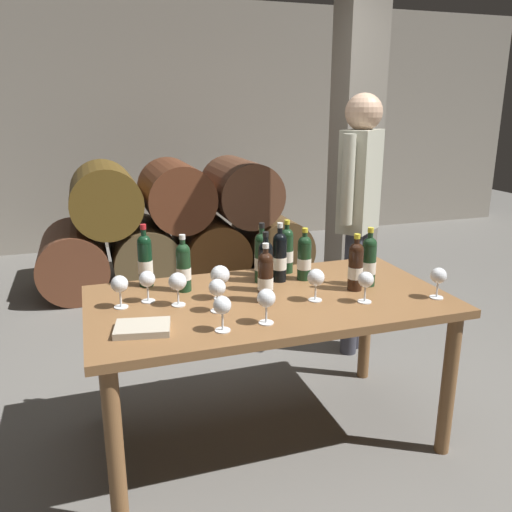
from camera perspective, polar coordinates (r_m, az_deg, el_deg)
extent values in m
plane|color=#66635E|center=(2.86, 1.32, -18.88)|extent=(14.00, 14.00, 0.00)
cube|color=gray|center=(6.46, -11.52, 13.72)|extent=(10.00, 0.24, 2.80)
cylinder|color=brown|center=(4.99, -19.29, -0.36)|extent=(0.60, 0.90, 0.60)
cylinder|color=brown|center=(5.01, -12.10, 0.27)|extent=(0.60, 0.90, 0.60)
cylinder|color=brown|center=(5.11, -5.08, 0.89)|extent=(0.60, 0.90, 0.60)
cylinder|color=brown|center=(5.28, 1.58, 1.45)|extent=(0.60, 0.90, 0.60)
cylinder|color=brown|center=(4.87, -16.17, 6.13)|extent=(0.60, 0.90, 0.60)
cylinder|color=#5D2F1B|center=(4.94, -8.82, 6.69)|extent=(0.60, 0.90, 0.60)
cylinder|color=brown|center=(5.08, -1.75, 7.14)|extent=(0.60, 0.90, 0.60)
cube|color=gray|center=(4.36, 10.74, 11.38)|extent=(0.32, 0.32, 2.60)
cube|color=brown|center=(2.51, 1.43, -4.94)|extent=(1.70, 0.90, 0.04)
cylinder|color=brown|center=(2.23, -15.12, -19.75)|extent=(0.07, 0.07, 0.72)
cylinder|color=brown|center=(2.72, 20.23, -13.12)|extent=(0.07, 0.07, 0.72)
cylinder|color=brown|center=(2.90, -16.14, -10.84)|extent=(0.07, 0.07, 0.72)
cylinder|color=brown|center=(3.29, 11.87, -7.16)|extent=(0.07, 0.07, 0.72)
cylinder|color=black|center=(2.79, 0.58, -0.22)|extent=(0.07, 0.07, 0.19)
sphere|color=black|center=(2.77, 0.58, 1.82)|extent=(0.07, 0.07, 0.07)
cylinder|color=black|center=(2.76, 0.58, 2.30)|extent=(0.03, 0.03, 0.06)
cylinder|color=tan|center=(2.75, 0.59, 3.14)|extent=(0.03, 0.03, 0.02)
cylinder|color=silver|center=(2.80, 0.58, -0.40)|extent=(0.07, 0.07, 0.06)
cylinder|color=black|center=(2.43, 1.04, -2.76)|extent=(0.07, 0.07, 0.20)
sphere|color=black|center=(2.39, 1.05, -0.41)|extent=(0.07, 0.07, 0.07)
cylinder|color=black|center=(2.39, 1.05, 0.16)|extent=(0.03, 0.03, 0.06)
cylinder|color=silver|center=(2.38, 1.06, 1.13)|extent=(0.03, 0.03, 0.02)
cylinder|color=silver|center=(2.43, 1.04, -2.98)|extent=(0.07, 0.07, 0.06)
cylinder|color=black|center=(2.62, 10.78, -1.56)|extent=(0.07, 0.07, 0.20)
sphere|color=black|center=(2.59, 10.90, 0.66)|extent=(0.07, 0.07, 0.07)
cylinder|color=black|center=(2.58, 10.93, 1.21)|extent=(0.03, 0.03, 0.06)
cylinder|color=gold|center=(2.57, 10.98, 2.12)|extent=(0.03, 0.03, 0.02)
cylinder|color=silver|center=(2.62, 10.76, -1.77)|extent=(0.07, 0.07, 0.06)
cylinder|color=black|center=(2.69, -11.96, -0.92)|extent=(0.07, 0.07, 0.22)
sphere|color=black|center=(2.65, -12.11, 1.51)|extent=(0.07, 0.07, 0.07)
cylinder|color=black|center=(2.65, -12.15, 2.12)|extent=(0.03, 0.03, 0.07)
cylinder|color=#B21E23|center=(2.64, -12.21, 3.12)|extent=(0.03, 0.03, 0.03)
cylinder|color=silver|center=(2.69, -11.95, -1.14)|extent=(0.07, 0.07, 0.07)
cylinder|color=#19381E|center=(2.85, 3.35, 0.20)|extent=(0.07, 0.07, 0.20)
sphere|color=#19381E|center=(2.82, 3.38, 2.31)|extent=(0.07, 0.07, 0.07)
cylinder|color=#19381E|center=(2.81, 3.39, 2.83)|extent=(0.03, 0.03, 0.06)
cylinder|color=gold|center=(2.80, 3.40, 3.70)|extent=(0.03, 0.03, 0.02)
cylinder|color=silver|center=(2.85, 3.34, 0.00)|extent=(0.07, 0.07, 0.06)
cylinder|color=#19381E|center=(2.70, 12.17, -1.01)|extent=(0.07, 0.07, 0.21)
sphere|color=#19381E|center=(2.67, 12.31, 1.27)|extent=(0.07, 0.07, 0.07)
cylinder|color=#19381E|center=(2.66, 12.35, 1.84)|extent=(0.03, 0.03, 0.07)
cylinder|color=gold|center=(2.65, 12.41, 2.78)|extent=(0.03, 0.03, 0.02)
cylinder|color=silver|center=(2.70, 12.16, -1.22)|extent=(0.07, 0.07, 0.06)
cylinder|color=#19381E|center=(2.74, 5.28, -0.62)|extent=(0.07, 0.07, 0.19)
sphere|color=#19381E|center=(2.71, 5.33, 1.46)|extent=(0.07, 0.07, 0.07)
cylinder|color=#19381E|center=(2.71, 5.34, 1.96)|extent=(0.03, 0.03, 0.06)
cylinder|color=gold|center=(2.70, 5.37, 2.82)|extent=(0.03, 0.03, 0.02)
cylinder|color=silver|center=(2.74, 5.27, -0.81)|extent=(0.07, 0.07, 0.06)
cylinder|color=#19381E|center=(2.69, 0.61, -0.60)|extent=(0.07, 0.07, 0.22)
sphere|color=#19381E|center=(2.66, 0.62, 1.78)|extent=(0.07, 0.07, 0.07)
cylinder|color=#19381E|center=(2.65, 0.62, 2.37)|extent=(0.03, 0.03, 0.07)
cylinder|color=black|center=(2.64, 0.63, 3.36)|extent=(0.03, 0.03, 0.02)
cylinder|color=silver|center=(2.69, 0.61, -0.83)|extent=(0.07, 0.07, 0.07)
cylinder|color=#19381E|center=(2.58, -7.89, -1.67)|extent=(0.07, 0.07, 0.20)
sphere|color=#19381E|center=(2.55, -7.98, 0.59)|extent=(0.07, 0.07, 0.07)
cylinder|color=#19381E|center=(2.55, -8.01, 1.13)|extent=(0.03, 0.03, 0.06)
cylinder|color=silver|center=(2.54, -8.04, 2.06)|extent=(0.03, 0.03, 0.02)
cylinder|color=silver|center=(2.59, -7.88, -1.88)|extent=(0.07, 0.07, 0.06)
cylinder|color=black|center=(2.70, 2.58, -0.54)|extent=(0.07, 0.07, 0.22)
sphere|color=black|center=(2.67, 2.61, 1.81)|extent=(0.07, 0.07, 0.07)
cylinder|color=black|center=(2.66, 2.62, 2.40)|extent=(0.03, 0.03, 0.07)
cylinder|color=silver|center=(2.65, 2.64, 3.37)|extent=(0.03, 0.03, 0.02)
cylinder|color=silver|center=(2.71, 2.58, -0.76)|extent=(0.07, 0.07, 0.07)
cylinder|color=black|center=(2.56, 1.04, -1.59)|extent=(0.07, 0.07, 0.21)
sphere|color=black|center=(2.53, 1.05, 0.80)|extent=(0.07, 0.07, 0.07)
cylinder|color=black|center=(2.52, 1.05, 1.39)|extent=(0.03, 0.03, 0.07)
cylinder|color=black|center=(2.51, 1.06, 2.38)|extent=(0.03, 0.03, 0.02)
cylinder|color=silver|center=(2.56, 1.04, -1.81)|extent=(0.07, 0.07, 0.06)
cylinder|color=white|center=(2.48, 6.46, -4.78)|extent=(0.06, 0.06, 0.00)
cylinder|color=white|center=(2.47, 6.49, -3.91)|extent=(0.01, 0.01, 0.07)
sphere|color=white|center=(2.44, 6.55, -2.33)|extent=(0.08, 0.08, 0.08)
cylinder|color=white|center=(2.49, -3.89, -4.62)|extent=(0.06, 0.06, 0.00)
cylinder|color=white|center=(2.48, -3.91, -3.76)|extent=(0.01, 0.01, 0.07)
sphere|color=white|center=(2.45, -3.94, -2.08)|extent=(0.09, 0.09, 0.09)
cylinder|color=white|center=(2.35, -4.20, -5.97)|extent=(0.06, 0.06, 0.00)
cylinder|color=white|center=(2.33, -4.22, -5.06)|extent=(0.01, 0.01, 0.07)
sphere|color=white|center=(2.31, -4.25, -3.44)|extent=(0.08, 0.08, 0.08)
cylinder|color=white|center=(2.50, 11.73, -4.89)|extent=(0.06, 0.06, 0.00)
cylinder|color=white|center=(2.48, 11.79, -4.03)|extent=(0.01, 0.01, 0.07)
sphere|color=white|center=(2.46, 11.88, -2.52)|extent=(0.07, 0.07, 0.07)
cylinder|color=white|center=(2.64, 19.06, -4.28)|extent=(0.06, 0.06, 0.00)
cylinder|color=white|center=(2.63, 19.14, -3.47)|extent=(0.01, 0.01, 0.07)
sphere|color=white|center=(2.60, 19.28, -2.02)|extent=(0.08, 0.08, 0.08)
cylinder|color=white|center=(2.46, -14.48, -5.40)|extent=(0.06, 0.06, 0.00)
cylinder|color=white|center=(2.45, -14.54, -4.52)|extent=(0.01, 0.01, 0.07)
sphere|color=white|center=(2.42, -14.66, -2.96)|extent=(0.08, 0.08, 0.08)
cylinder|color=white|center=(2.50, -11.64, -4.83)|extent=(0.06, 0.06, 0.00)
cylinder|color=white|center=(2.49, -11.70, -3.97)|extent=(0.01, 0.01, 0.07)
sphere|color=white|center=(2.47, -11.79, -2.46)|extent=(0.08, 0.08, 0.08)
cylinder|color=white|center=(2.15, -3.65, -8.08)|extent=(0.06, 0.06, 0.00)
cylinder|color=white|center=(2.14, -3.67, -7.10)|extent=(0.01, 0.01, 0.07)
sphere|color=white|center=(2.11, -3.71, -5.37)|extent=(0.07, 0.07, 0.07)
cylinder|color=white|center=(2.43, -8.44, -5.27)|extent=(0.06, 0.06, 0.00)
cylinder|color=white|center=(2.42, -8.47, -4.39)|extent=(0.01, 0.01, 0.07)
sphere|color=white|center=(2.40, -8.55, -2.76)|extent=(0.08, 0.08, 0.08)
cylinder|color=white|center=(2.22, 1.11, -7.27)|extent=(0.06, 0.06, 0.00)
cylinder|color=white|center=(2.20, 1.12, -6.32)|extent=(0.01, 0.01, 0.07)
sphere|color=white|center=(2.18, 1.13, -4.60)|extent=(0.08, 0.08, 0.08)
cube|color=#B2A893|center=(2.19, -12.27, -7.68)|extent=(0.25, 0.20, 0.03)
cylinder|color=#383842|center=(3.66, 10.93, -3.56)|extent=(0.11, 0.11, 0.85)
cylinder|color=#383842|center=(3.56, 10.30, -4.09)|extent=(0.11, 0.11, 0.85)
cube|color=#B2B29E|center=(3.43, 11.27, 8.00)|extent=(0.36, 0.34, 0.64)
cylinder|color=#B2B29E|center=(3.62, 12.47, 8.87)|extent=(0.08, 0.08, 0.54)
cylinder|color=#B2B29E|center=(3.23, 9.98, 8.15)|extent=(0.08, 0.08, 0.54)
sphere|color=tan|center=(3.40, 11.67, 15.10)|extent=(0.23, 0.23, 0.23)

